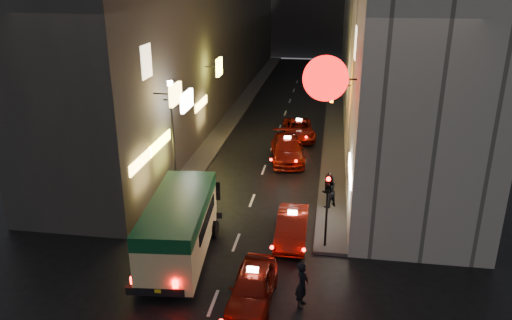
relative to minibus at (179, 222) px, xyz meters
The scene contains 13 objects.
building_left 28.78m from the minibus, 102.30° to the left, with size 7.38×52.00×18.00m.
building_right 29.90m from the minibus, 69.71° to the left, with size 8.39×52.00×18.00m.
sidewalk_left 27.36m from the minibus, 94.59° to the left, with size 1.50×52.00×0.15m, color #413F3D.
sidewalk_right 27.99m from the minibus, 76.94° to the left, with size 1.50×52.00×0.15m, color #413F3D.
minibus is the anchor object (origin of this frame).
taxi_near 4.43m from the minibus, 35.57° to the right, with size 2.08×4.93×1.73m.
taxi_second 5.23m from the minibus, 27.60° to the left, with size 1.99×4.75×1.67m.
taxi_third 13.16m from the minibus, 75.30° to the left, with size 2.99×5.66×1.88m.
taxi_far 17.92m from the minibus, 77.98° to the left, with size 2.71×5.01×1.68m.
pedestrian_crossing 5.89m from the minibus, 24.55° to the right, with size 0.67×0.43×2.05m, color black.
pedestrian_sidewalk 8.45m from the minibus, 43.46° to the left, with size 0.75×0.47×2.00m, color black.
traffic_light 6.36m from the minibus, 15.58° to the left, with size 0.26×0.43×3.50m.
lamp_post 6.86m from the minibus, 108.96° to the left, with size 0.28×0.28×6.22m.
Camera 1 is at (3.95, -11.03, 11.53)m, focal length 35.00 mm.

